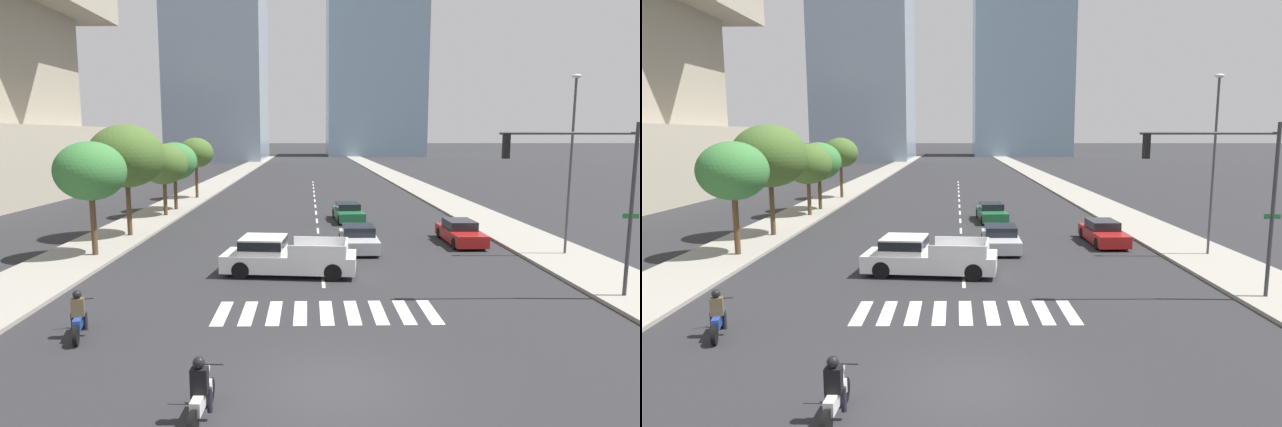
{
  "view_description": "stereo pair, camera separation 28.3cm",
  "coord_description": "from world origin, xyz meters",
  "views": [
    {
      "loc": [
        -0.62,
        -12.33,
        6.08
      ],
      "look_at": [
        0.0,
        15.43,
        2.0
      ],
      "focal_mm": 29.98,
      "sensor_mm": 36.0,
      "label": 1
    },
    {
      "loc": [
        -0.34,
        -12.34,
        6.08
      ],
      "look_at": [
        0.0,
        15.43,
        2.0
      ],
      "focal_mm": 29.98,
      "sensor_mm": 36.0,
      "label": 2
    }
  ],
  "objects": [
    {
      "name": "street_tree_fifth",
      "position": [
        -11.3,
        38.92,
        4.41
      ],
      "size": [
        3.33,
        3.33,
        5.69
      ],
      "color": "#4C3823",
      "rests_on": "sidewalk_west"
    },
    {
      "name": "sedan_red_0",
      "position": [
        8.02,
        17.32,
        0.6
      ],
      "size": [
        1.82,
        4.77,
        1.29
      ],
      "rotation": [
        0.0,
        0.0,
        -1.56
      ],
      "color": "maroon",
      "rests_on": "ground"
    },
    {
      "name": "motorcycle_lead",
      "position": [
        -2.92,
        -1.57,
        0.58
      ],
      "size": [
        0.7,
        2.06,
        1.49
      ],
      "rotation": [
        0.0,
        0.0,
        1.53
      ],
      "color": "black",
      "rests_on": "ground"
    },
    {
      "name": "ground_plane",
      "position": [
        0.0,
        0.0,
        0.0
      ],
      "size": [
        800.0,
        800.0,
        0.0
      ],
      "primitive_type": "plane",
      "color": "#28282B"
    },
    {
      "name": "lane_divider_center",
      "position": [
        0.0,
        33.43,
        0.0
      ],
      "size": [
        0.14,
        50.0,
        0.01
      ],
      "color": "silver",
      "rests_on": "ground"
    },
    {
      "name": "street_tree_third",
      "position": [
        -11.3,
        27.48,
        3.96
      ],
      "size": [
        3.53,
        3.53,
        5.32
      ],
      "color": "#4C3823",
      "rests_on": "sidewalk_west"
    },
    {
      "name": "motorcycle_trailing",
      "position": [
        -7.58,
        3.37,
        0.58
      ],
      "size": [
        0.84,
        2.05,
        1.49
      ],
      "rotation": [
        0.0,
        0.0,
        1.83
      ],
      "color": "black",
      "rests_on": "ground"
    },
    {
      "name": "sidewalk_east",
      "position": [
        12.1,
        30.0,
        0.07
      ],
      "size": [
        4.0,
        260.0,
        0.15
      ],
      "primitive_type": "cube",
      "color": "gray",
      "rests_on": "ground"
    },
    {
      "name": "sidewalk_west",
      "position": [
        -12.1,
        30.0,
        0.07
      ],
      "size": [
        4.0,
        260.0,
        0.15
      ],
      "primitive_type": "cube",
      "color": "gray",
      "rests_on": "ground"
    },
    {
      "name": "sedan_green_1",
      "position": [
        2.23,
        25.43,
        0.59
      ],
      "size": [
        2.1,
        4.75,
        1.27
      ],
      "rotation": [
        0.0,
        0.0,
        -1.5
      ],
      "color": "#1E6038",
      "rests_on": "ground"
    },
    {
      "name": "street_tree_fourth",
      "position": [
        -11.3,
        30.68,
        4.0
      ],
      "size": [
        3.57,
        3.57,
        5.38
      ],
      "color": "#4C3823",
      "rests_on": "sidewalk_west"
    },
    {
      "name": "street_tree_second",
      "position": [
        -11.3,
        19.39,
        4.86
      ],
      "size": [
        4.36,
        4.36,
        6.57
      ],
      "color": "#4C3823",
      "rests_on": "sidewalk_west"
    },
    {
      "name": "crosswalk_near",
      "position": [
        -0.0,
        5.43,
        0.0
      ],
      "size": [
        7.65,
        2.57,
        0.01
      ],
      "color": "silver",
      "rests_on": "ground"
    },
    {
      "name": "traffic_signal_near",
      "position": [
        9.4,
        6.73,
        4.56
      ],
      "size": [
        5.29,
        0.28,
        6.4
      ],
      "rotation": [
        0.0,
        0.0,
        3.14
      ],
      "color": "#333335",
      "rests_on": "sidewalk_east"
    },
    {
      "name": "sedan_silver_2",
      "position": [
        2.06,
        15.66,
        0.59
      ],
      "size": [
        1.96,
        4.38,
        1.29
      ],
      "rotation": [
        0.0,
        0.0,
        -1.58
      ],
      "color": "#B7BABF",
      "rests_on": "ground"
    },
    {
      "name": "street_tree_nearest",
      "position": [
        -11.3,
        14.09,
        4.32
      ],
      "size": [
        3.42,
        3.42,
        5.65
      ],
      "color": "#4C3823",
      "rests_on": "sidewalk_west"
    },
    {
      "name": "street_lamp_east",
      "position": [
        12.4,
        13.9,
        5.2
      ],
      "size": [
        0.5,
        0.24,
        8.87
      ],
      "color": "#3F3F42",
      "rests_on": "sidewalk_east"
    },
    {
      "name": "pickup_truck",
      "position": [
        -1.74,
        10.61,
        0.81
      ],
      "size": [
        5.99,
        2.72,
        1.67
      ],
      "rotation": [
        0.0,
        0.0,
        3.03
      ],
      "color": "silver",
      "rests_on": "ground"
    }
  ]
}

